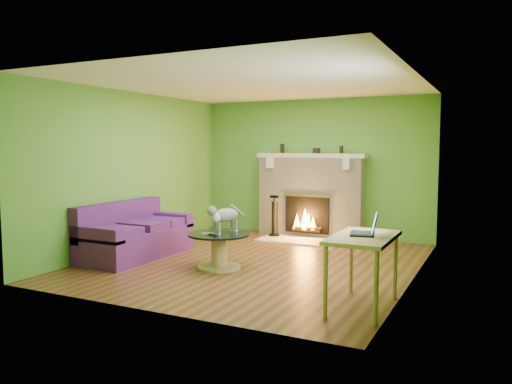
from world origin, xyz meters
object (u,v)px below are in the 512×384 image
Objects in this scene: desk at (363,244)px; cat at (226,218)px; sofa at (134,236)px; coffee_table at (219,248)px.

cat is at bearing 157.83° from desk.
sofa is 1.57m from coffee_table.
coffee_table is 1.32× the size of cat.
coffee_table is 0.84× the size of desk.
cat is (1.65, -0.02, 0.38)m from sofa.
desk is (3.81, -0.90, 0.35)m from sofa.
sofa is 2.82× the size of cat.
sofa reaches higher than desk.
cat reaches higher than coffee_table.
sofa is at bearing -165.62° from cat.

